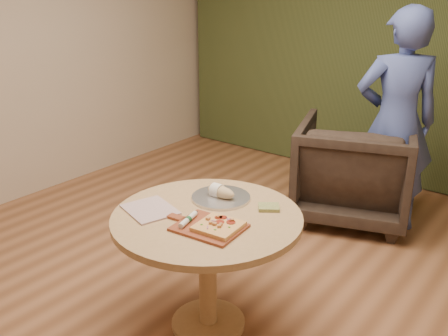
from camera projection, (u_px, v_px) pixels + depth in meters
room_shell at (196, 94)px, 2.77m from camera, size 5.04×6.04×2.84m
curtain at (388, 44)px, 4.91m from camera, size 4.80×0.14×2.78m
pedestal_table at (207, 237)px, 2.86m from camera, size 1.08×1.08×0.75m
pizza_paddle at (208, 227)px, 2.66m from camera, size 0.46×0.31×0.01m
flatbread_pizza at (219, 226)px, 2.63m from camera, size 0.24×0.24×0.04m
cutlery_roll at (188, 219)px, 2.69m from camera, size 0.07×0.20×0.03m
newspaper at (150, 210)px, 2.87m from camera, size 0.36×0.33×0.01m
serving_tray at (221, 197)px, 3.02m from camera, size 0.36×0.36×0.02m
bread_roll at (220, 192)px, 3.01m from camera, size 0.19×0.09×0.09m
green_packet at (269, 207)px, 2.88m from camera, size 0.16×0.15×0.02m
armchair at (354, 165)px, 4.32m from camera, size 1.18×1.14×0.97m
person_standing at (396, 123)px, 4.01m from camera, size 0.80×0.74×1.83m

